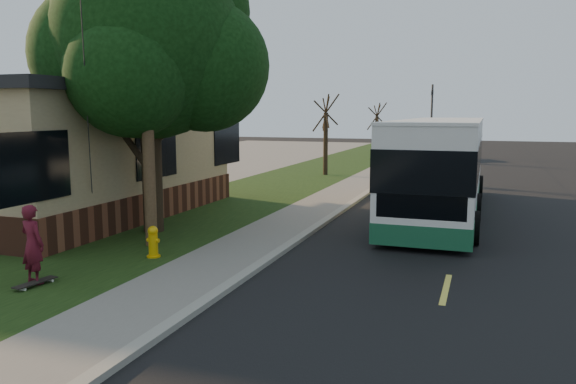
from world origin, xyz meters
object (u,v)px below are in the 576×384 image
object	(u,v)px
bare_tree_near	(326,136)
bare_tree_far	(377,131)
traffic_signal	(432,115)
distant_car	(446,150)
skateboarder	(33,244)
dumpster	(118,181)
utility_pole	(145,62)
skateboard_main	(35,283)
transit_bus	(441,164)
fire_hydrant	(153,242)
leafy_tree	(152,48)

from	to	relation	value
bare_tree_near	bare_tree_far	size ratio (longest dim) A/B	1.07
traffic_signal	distant_car	size ratio (longest dim) A/B	1.37
skateboarder	dumpster	bearing A→B (deg)	-49.23
utility_pole	skateboarder	world-z (taller)	utility_pole
skateboard_main	skateboarder	bearing A→B (deg)	134.86
bare_tree_near	transit_bus	world-z (taller)	bare_tree_near
bare_tree_far	distant_car	distance (m)	5.16
transit_bus	dumpster	distance (m)	12.75
traffic_signal	dumpster	bearing A→B (deg)	-111.11
skateboard_main	distant_car	distance (m)	33.94
transit_bus	utility_pole	bearing A→B (deg)	-131.46
transit_bus	dumpster	xyz separation A→B (m)	(-12.70, -0.26, -1.07)
fire_hydrant	bare_tree_far	size ratio (longest dim) A/B	0.18
transit_bus	skateboarder	world-z (taller)	transit_bus
skateboarder	distant_car	distance (m)	33.80
bare_tree_far	skateboarder	world-z (taller)	bare_tree_far
skateboard_main	traffic_signal	bearing A→B (deg)	83.70
fire_hydrant	skateboarder	bearing A→B (deg)	-113.73
leafy_tree	traffic_signal	bearing A→B (deg)	81.53
fire_hydrant	leafy_tree	world-z (taller)	leafy_tree
fire_hydrant	bare_tree_near	world-z (taller)	bare_tree_near
bare_tree_far	distant_car	size ratio (longest dim) A/B	1.00
utility_pole	dumpster	xyz separation A→B (m)	(-6.19, 7.11, -4.01)
traffic_signal	transit_bus	world-z (taller)	traffic_signal
leafy_tree	transit_bus	world-z (taller)	leafy_tree
bare_tree_near	traffic_signal	distance (m)	16.52
utility_pole	dumpster	bearing A→B (deg)	131.07
distant_car	bare_tree_near	bearing A→B (deg)	-107.72
utility_pole	skateboard_main	distance (m)	5.81
bare_tree_near	skateboarder	bearing A→B (deg)	-90.57
leafy_tree	bare_tree_far	distance (m)	27.56
bare_tree_near	distant_car	size ratio (longest dim) A/B	1.07
transit_bus	bare_tree_far	bearing A→B (deg)	105.99
transit_bus	skateboarder	distance (m)	12.91
skateboard_main	leafy_tree	bearing A→B (deg)	96.68
transit_bus	distant_car	size ratio (longest dim) A/B	2.92
utility_pole	bare_tree_near	xyz separation A→B (m)	(-0.19, 17.01, -2.48)
utility_pole	bare_tree_far	bearing A→B (deg)	89.40
traffic_signal	dumpster	xyz separation A→B (m)	(-10.00, -25.90, -2.54)
transit_bus	skateboard_main	xyz separation A→B (m)	(-6.75, -11.03, -1.56)
traffic_signal	dumpster	size ratio (longest dim) A/B	3.68
leafy_tree	distant_car	size ratio (longest dim) A/B	1.94
skateboard_main	dumpster	distance (m)	12.32
leafy_tree	bare_tree_near	xyz separation A→B (m)	(0.67, 15.35, -3.02)
bare_tree_far	skateboarder	xyz separation A→B (m)	(-0.70, -32.51, -1.15)
bare_tree_near	bare_tree_far	distance (m)	12.01
fire_hydrant	leafy_tree	distance (m)	5.65
traffic_signal	skateboarder	size ratio (longest dim) A/B	3.50
bare_tree_near	skateboard_main	xyz separation A→B (m)	(-0.05, -20.67, -2.02)
bare_tree_far	dumpster	world-z (taller)	bare_tree_far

